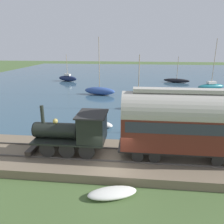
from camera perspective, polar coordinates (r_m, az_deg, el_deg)
The scene contains 13 objects.
ground_plane at distance 15.37m, azimuth 0.31°, elevation -14.96°, with size 200.00×200.00×0.00m, color #476033.
harbor_water at distance 57.59m, azimuth 4.81°, elevation 8.97°, with size 80.00×80.00×0.01m.
rail_embankment at distance 16.10m, azimuth 0.69°, elevation -12.12°, with size 5.43×56.00×0.72m.
steam_locomotive at distance 15.63m, azimuth -9.07°, elevation -4.71°, with size 2.49×5.63×3.42m.
passenger_coach at distance 15.17m, azimuth 18.74°, elevation -2.30°, with size 2.42×8.80×4.80m.
sailboat_blue at distance 37.19m, azimuth -3.25°, elevation 5.57°, with size 2.42×5.51×9.36m.
sailboat_teal at distance 45.72m, azimuth 24.45°, elevation 6.18°, with size 3.03×5.59×9.24m.
sailboat_gray at distance 28.98m, azimuth 6.77°, elevation 1.82°, with size 1.89×3.55×7.01m.
sailboat_black at distance 51.58m, azimuth 16.50°, elevation 7.91°, with size 2.66×5.82×5.70m.
sailboat_navy at distance 52.40m, azimuth -11.52°, elevation 8.66°, with size 2.61×4.98×6.06m.
rowboat_far_out at distance 22.70m, azimuth -2.13°, elevation -3.21°, with size 2.00×2.37×0.52m.
rowboat_mid_harbor at distance 25.36m, azimuth 18.28°, elevation -1.85°, with size 1.58×2.12×0.55m.
beached_dinghy at distance 13.05m, azimuth 0.07°, elevation -20.39°, with size 1.88×3.00×0.44m.
Camera 1 is at (-12.95, -1.31, 8.18)m, focal length 35.00 mm.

